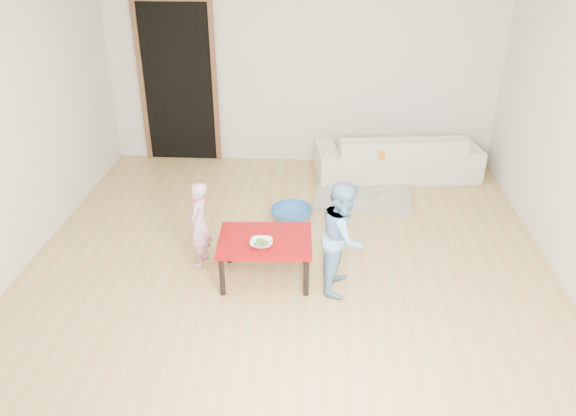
# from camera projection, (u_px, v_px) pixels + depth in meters

# --- Properties ---
(floor) EXTENTS (5.00, 5.00, 0.01)m
(floor) POSITION_uv_depth(u_px,v_px,m) (289.00, 258.00, 5.48)
(floor) COLOR tan
(floor) RESTS_ON ground
(back_wall) EXTENTS (5.00, 0.02, 2.60)m
(back_wall) POSITION_uv_depth(u_px,v_px,m) (302.00, 64.00, 7.09)
(back_wall) COLOR silver
(back_wall) RESTS_ON floor
(left_wall) EXTENTS (0.02, 5.00, 2.60)m
(left_wall) POSITION_uv_depth(u_px,v_px,m) (11.00, 125.00, 5.02)
(left_wall) COLOR silver
(left_wall) RESTS_ON floor
(doorway) EXTENTS (1.02, 0.08, 2.11)m
(doorway) POSITION_uv_depth(u_px,v_px,m) (179.00, 84.00, 7.29)
(doorway) COLOR brown
(doorway) RESTS_ON back_wall
(sofa) EXTENTS (2.11, 1.05, 0.59)m
(sofa) POSITION_uv_depth(u_px,v_px,m) (397.00, 154.00, 7.08)
(sofa) COLOR beige
(sofa) RESTS_ON floor
(cushion) EXTENTS (0.47, 0.42, 0.12)m
(cushion) POSITION_uv_depth(u_px,v_px,m) (364.00, 149.00, 6.83)
(cushion) COLOR orange
(cushion) RESTS_ON sofa
(red_table) EXTENTS (0.86, 0.67, 0.41)m
(red_table) POSITION_uv_depth(u_px,v_px,m) (265.00, 258.00, 5.08)
(red_table) COLOR #8F070A
(red_table) RESTS_ON floor
(bowl) EXTENTS (0.20, 0.20, 0.05)m
(bowl) POSITION_uv_depth(u_px,v_px,m) (261.00, 243.00, 4.87)
(bowl) COLOR white
(bowl) RESTS_ON red_table
(broccoli) EXTENTS (0.12, 0.12, 0.06)m
(broccoli) POSITION_uv_depth(u_px,v_px,m) (261.00, 243.00, 4.86)
(broccoli) COLOR #2D5919
(broccoli) RESTS_ON red_table
(child_pink) EXTENTS (0.23, 0.32, 0.84)m
(child_pink) POSITION_uv_depth(u_px,v_px,m) (199.00, 225.00, 5.20)
(child_pink) COLOR #D15F93
(child_pink) RESTS_ON floor
(child_blue) EXTENTS (0.46, 0.55, 1.02)m
(child_blue) POSITION_uv_depth(u_px,v_px,m) (343.00, 237.00, 4.83)
(child_blue) COLOR #5A89D1
(child_blue) RESTS_ON floor
(basin) EXTENTS (0.46, 0.46, 0.14)m
(basin) POSITION_uv_depth(u_px,v_px,m) (292.00, 214.00, 6.13)
(basin) COLOR #2C66A8
(basin) RESTS_ON floor
(blanket) EXTENTS (1.17, 1.00, 0.06)m
(blanket) POSITION_uv_depth(u_px,v_px,m) (363.00, 194.00, 6.66)
(blanket) COLOR #9D968B
(blanket) RESTS_ON floor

